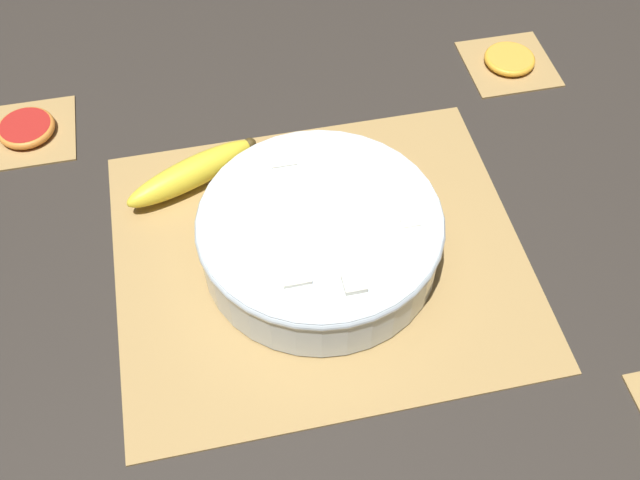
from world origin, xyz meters
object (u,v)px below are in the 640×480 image
(whole_banana, at_px, (193,172))
(orange_slice_whole, at_px, (510,59))
(fruit_salad_bowl, at_px, (320,234))
(grapefruit_slice, at_px, (26,128))

(whole_banana, distance_m, orange_slice_whole, 0.49)
(fruit_salad_bowl, relative_size, orange_slice_whole, 3.79)
(fruit_salad_bowl, relative_size, whole_banana, 1.55)
(fruit_salad_bowl, height_order, orange_slice_whole, fruit_salad_bowl)
(grapefruit_slice, bearing_deg, whole_banana, 146.65)
(whole_banana, bearing_deg, orange_slice_whole, -163.73)
(orange_slice_whole, relative_size, grapefruit_slice, 0.96)
(whole_banana, height_order, orange_slice_whole, whole_banana)
(fruit_salad_bowl, distance_m, whole_banana, 0.20)
(fruit_salad_bowl, xyz_separation_m, whole_banana, (0.13, -0.14, -0.02))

